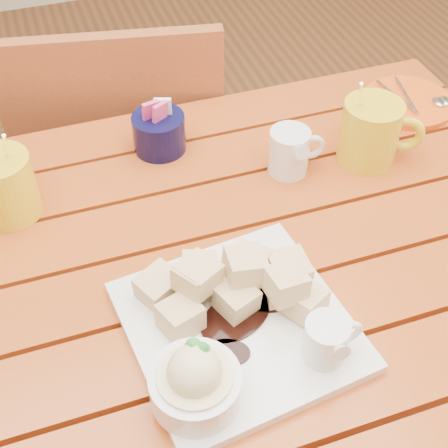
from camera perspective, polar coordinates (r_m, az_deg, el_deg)
name	(u,v)px	position (r m, az deg, el deg)	size (l,w,h in m)	color
table	(193,318)	(0.96, -2.89, -8.58)	(1.20, 0.79, 0.75)	#A03214
dessert_plate	(232,327)	(0.77, 0.73, -9.37)	(0.30, 0.30, 0.11)	white
coffee_mug_left	(2,186)	(0.97, -19.63, 3.31)	(0.13, 0.09, 0.15)	gold
coffee_mug_right	(372,131)	(1.04, 13.36, 8.24)	(0.13, 0.10, 0.16)	gold
cream_pitcher	(290,151)	(1.00, 6.10, 6.69)	(0.09, 0.08, 0.08)	white
sugar_caddy	(159,132)	(1.05, -5.95, 8.39)	(0.09, 0.09, 0.10)	black
orange_saucer	(409,102)	(1.22, 16.54, 10.64)	(0.17, 0.17, 0.02)	#EB5714
chair_far	(127,168)	(1.45, -8.88, 5.06)	(0.49, 0.49, 0.88)	brown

